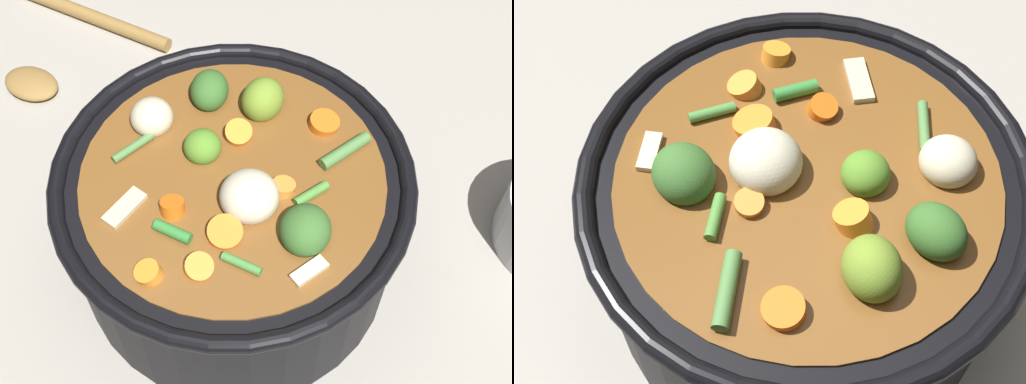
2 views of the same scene
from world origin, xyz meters
TOP-DOWN VIEW (x-y plane):
  - ground_plane at (0.00, 0.00)m, footprint 1.10×1.10m
  - cooking_pot at (-0.00, 0.00)m, footprint 0.30×0.30m
  - wooden_spoon at (-0.25, -0.23)m, footprint 0.19×0.20m

SIDE VIEW (x-z plane):
  - ground_plane at x=0.00m, z-range 0.00..0.00m
  - wooden_spoon at x=-0.25m, z-range 0.00..0.02m
  - cooking_pot at x=0.00m, z-range -0.01..0.15m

